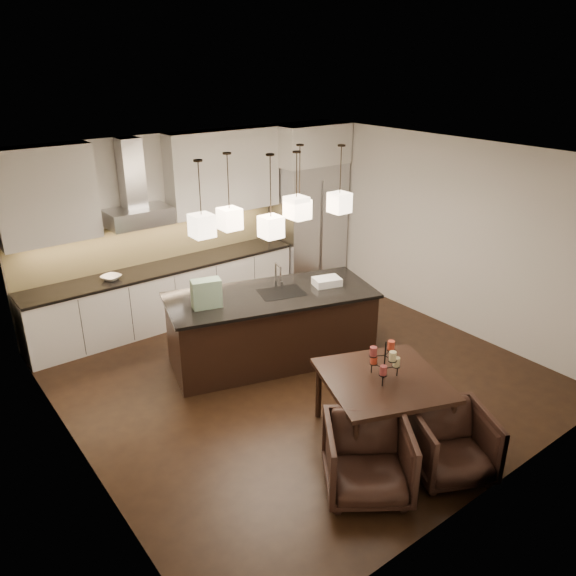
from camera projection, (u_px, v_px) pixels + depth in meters
floor at (297, 375)px, 7.30m from camera, size 5.50×5.50×0.02m
ceiling at (299, 155)px, 6.21m from camera, size 5.50×5.50×0.02m
wall_back at (189, 223)px, 8.78m from camera, size 5.50×0.02×2.80m
wall_front at (500, 368)px, 4.73m from camera, size 5.50×0.02×2.80m
wall_left at (65, 339)px, 5.22m from camera, size 0.02×5.50×2.80m
wall_right at (445, 233)px, 8.30m from camera, size 0.02×5.50×2.80m
refrigerator at (308, 226)px, 9.80m from camera, size 1.20×0.72×2.15m
fridge_panel at (309, 144)px, 9.26m from camera, size 1.26×0.72×0.65m
lower_cabinets at (167, 296)px, 8.56m from camera, size 4.21×0.62×0.88m
countertop at (165, 267)px, 8.39m from camera, size 4.21×0.66×0.04m
backsplash at (154, 241)px, 8.48m from camera, size 4.21×0.02×0.63m
upper_cab_left at (45, 196)px, 7.17m from camera, size 1.25×0.35×1.25m
upper_cab_right at (224, 171)px, 8.65m from camera, size 1.85×0.35×1.25m
hood_canopy at (139, 217)px, 7.94m from camera, size 0.90×0.52×0.24m
hood_chimney at (131, 173)px, 7.79m from camera, size 0.30×0.28×0.96m
fruit_bowl at (111, 278)px, 7.86m from camera, size 0.34×0.34×0.06m
island_body at (271, 328)px, 7.49m from camera, size 2.81×1.74×0.92m
island_top at (271, 295)px, 7.31m from camera, size 2.92×1.85×0.04m
faucet at (276, 276)px, 7.35m from camera, size 0.17×0.27×0.40m
tote_bag at (206, 293)px, 6.86m from camera, size 0.40×0.28×0.36m
food_container at (327, 282)px, 7.55m from camera, size 0.41×0.34×0.10m
dining_table at (381, 407)px, 5.99m from camera, size 1.56×1.56×0.72m
candelabra at (385, 360)px, 5.77m from camera, size 0.45×0.45×0.43m
candle_a at (396, 362)px, 5.82m from camera, size 0.09×0.09×0.10m
candle_b at (374, 359)px, 5.87m from camera, size 0.09×0.09×0.10m
candle_c at (383, 370)px, 5.67m from camera, size 0.09×0.09×0.10m
candle_d at (391, 345)px, 5.83m from camera, size 0.09×0.09×0.10m
candle_e at (373, 351)px, 5.71m from camera, size 0.09×0.09×0.10m
candle_f at (393, 356)px, 5.62m from camera, size 0.09×0.09×0.10m
armchair_left at (368, 459)px, 5.22m from camera, size 1.10×1.10×0.73m
armchair_right at (452, 444)px, 5.47m from camera, size 0.99×1.00×0.68m
pendant_a at (202, 226)px, 6.31m from camera, size 0.24×0.24×0.26m
pendant_b at (230, 219)px, 6.77m from camera, size 0.24×0.24×0.26m
pendant_c at (296, 207)px, 6.82m from camera, size 0.24×0.24×0.26m
pendant_d at (299, 209)px, 7.38m from camera, size 0.24×0.24×0.26m
pendant_e at (339, 203)px, 7.31m from camera, size 0.24×0.24×0.26m
pendant_f at (271, 227)px, 6.71m from camera, size 0.24×0.24×0.26m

